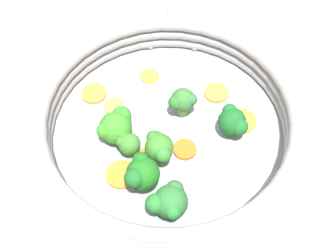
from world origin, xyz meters
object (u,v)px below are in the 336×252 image
object	(u,v)px
carrot_slice_4	(185,149)
carrot_slice_5	(121,174)
broccoli_floret_1	(128,143)
broccoli_floret_4	(159,147)
broccoli_floret_0	(234,122)
carrot_slice_0	(148,157)
skillet	(168,135)
broccoli_floret_2	(183,101)
broccoli_floret_6	(170,202)
carrot_slice_3	(94,94)
broccoli_floret_3	(116,126)
carrot_slice_7	(149,76)
carrot_slice_1	(216,93)
carrot_slice_6	(114,106)
broccoli_floret_5	(141,173)
carrot_slice_2	(242,121)

from	to	relation	value
carrot_slice_4	carrot_slice_5	xyz separation A→B (m)	(-0.05, 0.08, -0.00)
broccoli_floret_1	broccoli_floret_4	bearing A→B (deg)	-93.79
broccoli_floret_0	broccoli_floret_4	size ratio (longest dim) A/B	1.00
carrot_slice_0	broccoli_floret_4	xyz separation A→B (m)	(0.00, -0.01, 0.03)
skillet	broccoli_floret_2	distance (m)	0.05
broccoli_floret_2	broccoli_floret_6	bearing A→B (deg)	-179.77
broccoli_floret_4	carrot_slice_3	bearing A→B (deg)	49.02
skillet	broccoli_floret_3	size ratio (longest dim) A/B	6.56
skillet	carrot_slice_3	size ratio (longest dim) A/B	9.10
broccoli_floret_0	broccoli_floret_1	distance (m)	0.15
carrot_slice_7	broccoli_floret_1	distance (m)	0.14
carrot_slice_1	carrot_slice_6	size ratio (longest dim) A/B	1.22
carrot_slice_0	carrot_slice_6	size ratio (longest dim) A/B	1.01
broccoli_floret_0	carrot_slice_1	bearing A→B (deg)	20.80
carrot_slice_1	broccoli_floret_0	world-z (taller)	broccoli_floret_0
carrot_slice_1	broccoli_floret_5	distance (m)	0.19
carrot_slice_2	broccoli_floret_5	world-z (taller)	broccoli_floret_5
broccoli_floret_4	broccoli_floret_6	bearing A→B (deg)	-162.59
carrot_slice_6	broccoli_floret_4	distance (m)	0.11
broccoli_floret_6	carrot_slice_5	bearing A→B (deg)	58.24
carrot_slice_2	broccoli_floret_5	size ratio (longest dim) A/B	0.80
broccoli_floret_3	skillet	bearing A→B (deg)	-76.77
carrot_slice_3	broccoli_floret_1	size ratio (longest dim) A/B	0.97
carrot_slice_4	broccoli_floret_2	xyz separation A→B (m)	(0.06, 0.01, 0.03)
carrot_slice_6	broccoli_floret_1	size ratio (longest dim) A/B	0.78
broccoli_floret_3	broccoli_floret_6	bearing A→B (deg)	-140.06
carrot_slice_5	carrot_slice_1	bearing A→B (deg)	-37.21
carrot_slice_2	broccoli_floret_6	distance (m)	0.18
carrot_slice_3	broccoli_floret_0	world-z (taller)	broccoli_floret_0
broccoli_floret_0	broccoli_floret_4	distance (m)	0.11
skillet	broccoli_floret_0	size ratio (longest dim) A/B	7.25
carrot_slice_5	broccoli_floret_5	bearing A→B (deg)	-110.53
broccoli_floret_1	broccoli_floret_5	size ratio (longest dim) A/B	0.72
carrot_slice_4	carrot_slice_7	size ratio (longest dim) A/B	1.11
carrot_slice_4	carrot_slice_6	xyz separation A→B (m)	(0.06, 0.11, -0.00)
carrot_slice_3	carrot_slice_6	bearing A→B (deg)	-119.37
broccoli_floret_2	broccoli_floret_3	bearing A→B (deg)	120.78
carrot_slice_0	broccoli_floret_5	bearing A→B (deg)	178.82
carrot_slice_5	broccoli_floret_6	xyz separation A→B (m)	(-0.04, -0.07, 0.03)
carrot_slice_0	carrot_slice_4	world-z (taller)	carrot_slice_4
carrot_slice_4	broccoli_floret_3	distance (m)	0.10
broccoli_floret_0	broccoli_floret_2	distance (m)	0.08
carrot_slice_6	carrot_slice_5	bearing A→B (deg)	-164.55
carrot_slice_1	broccoli_floret_2	size ratio (longest dim) A/B	0.76
carrot_slice_3	skillet	bearing A→B (deg)	-114.36
carrot_slice_2	carrot_slice_7	size ratio (longest dim) A/B	1.47
carrot_slice_1	carrot_slice_2	xyz separation A→B (m)	(-0.05, -0.04, -0.00)
carrot_slice_5	broccoli_floret_4	size ratio (longest dim) A/B	0.89
carrot_slice_5	carrot_slice_7	size ratio (longest dim) A/B	1.44
carrot_slice_7	broccoli_floret_2	distance (m)	0.09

